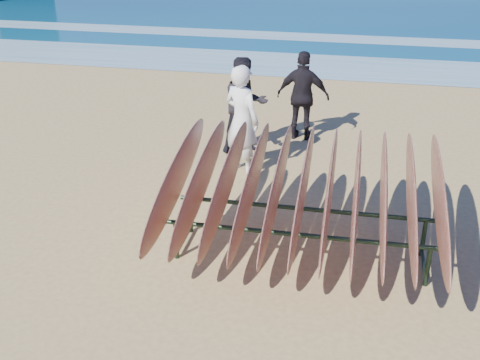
{
  "coord_description": "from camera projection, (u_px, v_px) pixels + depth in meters",
  "views": [
    {
      "loc": [
        1.33,
        -5.59,
        4.05
      ],
      "look_at": [
        0.0,
        0.8,
        0.95
      ],
      "focal_mm": 45.0,
      "sensor_mm": 36.0,
      "label": 1
    }
  ],
  "objects": [
    {
      "name": "ground",
      "position": [
        226.0,
        283.0,
        6.93
      ],
      "size": [
        120.0,
        120.0,
        0.0
      ],
      "primitive_type": "plane",
      "color": "tan",
      "rests_on": "ground"
    },
    {
      "name": "foam_near",
      "position": [
        311.0,
        66.0,
        15.77
      ],
      "size": [
        160.0,
        160.0,
        0.0
      ],
      "primitive_type": "plane",
      "color": "white",
      "rests_on": "ground"
    },
    {
      "name": "foam_far",
      "position": [
        322.0,
        38.0,
        18.87
      ],
      "size": [
        160.0,
        160.0,
        0.0
      ],
      "primitive_type": "plane",
      "color": "white",
      "rests_on": "ground"
    },
    {
      "name": "surfboard_rack",
      "position": [
        303.0,
        191.0,
        7.06
      ],
      "size": [
        3.21,
        2.88,
        1.46
      ],
      "rotation": [
        0.0,
        0.0,
        0.01
      ],
      "color": "black",
      "rests_on": "ground"
    },
    {
      "name": "person_white",
      "position": [
        242.0,
        120.0,
        9.4
      ],
      "size": [
        0.76,
        0.68,
        1.75
      ],
      "primitive_type": "imported",
      "rotation": [
        0.0,
        0.0,
        2.63
      ],
      "color": "white",
      "rests_on": "ground"
    },
    {
      "name": "person_dark_a",
      "position": [
        245.0,
        106.0,
        10.16
      ],
      "size": [
        1.01,
        0.94,
        1.66
      ],
      "primitive_type": "imported",
      "rotation": [
        0.0,
        0.0,
        0.51
      ],
      "color": "black",
      "rests_on": "ground"
    },
    {
      "name": "person_dark_b",
      "position": [
        303.0,
        96.0,
        10.73
      ],
      "size": [
        0.97,
        0.47,
        1.61
      ],
      "primitive_type": "imported",
      "rotation": [
        0.0,
        0.0,
        3.06
      ],
      "color": "black",
      "rests_on": "ground"
    }
  ]
}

